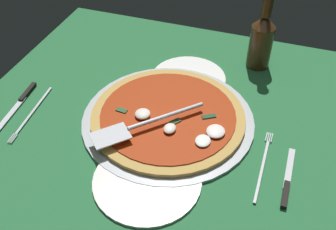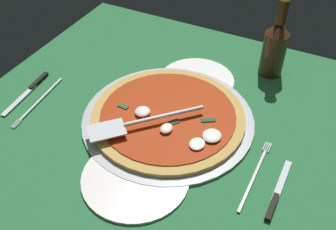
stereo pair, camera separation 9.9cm
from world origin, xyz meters
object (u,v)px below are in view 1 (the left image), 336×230
object	(u,v)px
dinner_plate_right	(147,181)
place_setting_near	(26,108)
place_setting_far	(275,175)
pizza_server	(143,124)
pizza	(168,116)
dinner_plate_left	(188,79)
beer_bottle	(261,39)

from	to	relation	value
dinner_plate_right	place_setting_near	size ratio (longest dim) A/B	1.05
place_setting_far	pizza_server	bearing A→B (deg)	86.97
place_setting_near	place_setting_far	xyz separation A→B (cm)	(1.33, 64.71, -0.01)
pizza	pizza_server	xyz separation A→B (cm)	(7.10, -3.93, 2.43)
dinner_plate_left	place_setting_far	size ratio (longest dim) A/B	0.96
dinner_plate_right	place_setting_near	bearing A→B (deg)	-107.31
pizza	dinner_plate_right	bearing A→B (deg)	5.43
dinner_plate_left	pizza_server	world-z (taller)	pizza_server
dinner_plate_left	pizza_server	size ratio (longest dim) A/B	0.93
dinner_plate_left	pizza	world-z (taller)	pizza
dinner_plate_right	place_setting_far	distance (cm)	28.11
dinner_plate_left	place_setting_far	distance (cm)	39.21
dinner_plate_left	beer_bottle	xyz separation A→B (cm)	(-13.38, 17.30, 8.58)
pizza_server	place_setting_far	distance (cm)	32.07
pizza	beer_bottle	size ratio (longest dim) A/B	1.64
dinner_plate_right	pizza	world-z (taller)	pizza
place_setting_far	dinner_plate_right	bearing A→B (deg)	112.74
dinner_plate_right	pizza_server	bearing A→B (deg)	-155.25
dinner_plate_right	beer_bottle	distance (cm)	54.33
dinner_plate_right	pizza_server	distance (cm)	14.36
dinner_plate_left	pizza	xyz separation A→B (cm)	(18.40, 0.26, 1.36)
pizza	place_setting_far	size ratio (longest dim) A/B	1.76
place_setting_far	place_setting_near	bearing A→B (deg)	89.09
pizza_server	place_setting_far	world-z (taller)	pizza_server
pizza	beer_bottle	bearing A→B (deg)	151.81
pizza	place_setting_far	bearing A→B (deg)	72.21
pizza_server	place_setting_near	distance (cm)	33.17
dinner_plate_right	place_setting_far	bearing A→B (deg)	112.46
beer_bottle	dinner_plate_left	bearing A→B (deg)	-52.27
dinner_plate_left	dinner_plate_right	world-z (taller)	same
dinner_plate_right	place_setting_near	distance (cm)	40.57
dinner_plate_left	place_setting_far	world-z (taller)	place_setting_far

